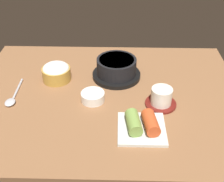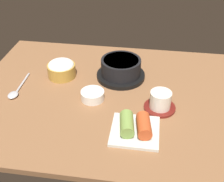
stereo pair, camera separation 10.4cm
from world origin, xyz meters
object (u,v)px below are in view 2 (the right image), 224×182
(kimchi_plate, at_px, (135,127))
(spoon, at_px, (16,91))
(stone_pot, at_px, (121,69))
(tea_cup_with_saucer, at_px, (160,101))
(banchan_cup_center, at_px, (93,95))
(rice_bowl, at_px, (61,68))

(kimchi_plate, relative_size, spoon, 0.85)
(stone_pot, height_order, tea_cup_with_saucer, stone_pot)
(banchan_cup_center, xyz_separation_m, kimchi_plate, (0.16, -0.15, 0.00))
(stone_pot, bearing_deg, rice_bowl, -173.37)
(banchan_cup_center, height_order, spoon, banchan_cup_center)
(stone_pot, height_order, kimchi_plate, stone_pot)
(spoon, bearing_deg, rice_bowl, 45.17)
(stone_pot, xyz_separation_m, tea_cup_with_saucer, (0.16, -0.18, -0.01))
(stone_pot, distance_m, banchan_cup_center, 0.18)
(banchan_cup_center, xyz_separation_m, spoon, (-0.29, -0.00, -0.01))
(rice_bowl, distance_m, tea_cup_with_saucer, 0.42)
(banchan_cup_center, relative_size, kimchi_plate, 0.56)
(kimchi_plate, bearing_deg, tea_cup_with_saucer, 60.67)
(rice_bowl, xyz_separation_m, kimchi_plate, (0.32, -0.28, -0.01))
(tea_cup_with_saucer, height_order, banchan_cup_center, tea_cup_with_saucer)
(tea_cup_with_saucer, bearing_deg, spoon, 178.38)
(banchan_cup_center, distance_m, spoon, 0.29)
(stone_pot, relative_size, banchan_cup_center, 2.28)
(rice_bowl, relative_size, banchan_cup_center, 1.32)
(tea_cup_with_saucer, bearing_deg, kimchi_plate, -119.33)
(rice_bowl, bearing_deg, banchan_cup_center, -41.10)
(stone_pot, relative_size, tea_cup_with_saucer, 1.75)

